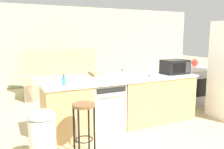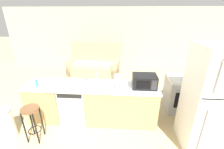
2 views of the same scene
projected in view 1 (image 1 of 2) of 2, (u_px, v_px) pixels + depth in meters
ground_plane at (117, 127)px, 4.36m from camera, size 24.00×24.00×0.00m
wall_back at (68, 46)px, 8.00m from camera, size 10.00×0.06×2.60m
kitchen_counter at (128, 103)px, 4.39m from camera, size 2.94×0.66×0.90m
dishwasher at (104, 107)px, 4.18m from camera, size 0.58×0.61×0.84m
stove_range at (192, 85)px, 5.78m from camera, size 0.76×0.68×0.90m
microwave at (175, 67)px, 4.74m from camera, size 0.50×0.37×0.28m
sink_faucet at (129, 70)px, 4.38m from camera, size 0.07×0.18×0.30m
paper_towel_roll at (152, 69)px, 4.47m from camera, size 0.14×0.14×0.28m
soap_bottle at (122, 75)px, 4.18m from camera, size 0.06×0.06×0.18m
dish_soap_bottle at (64, 81)px, 3.65m from camera, size 0.06×0.06×0.18m
kettle at (195, 63)px, 5.88m from camera, size 0.21×0.17×0.19m
bar_stool at (84, 118)px, 3.28m from camera, size 0.32×0.32×0.74m
trash_bin at (42, 137)px, 3.03m from camera, size 0.35×0.35×0.74m
couch at (62, 81)px, 6.67m from camera, size 2.09×1.13×1.27m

